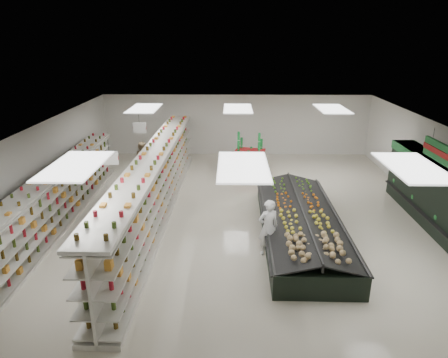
{
  "coord_description": "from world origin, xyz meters",
  "views": [
    {
      "loc": [
        -0.3,
        -13.0,
        6.07
      ],
      "look_at": [
        -0.53,
        0.75,
        1.14
      ],
      "focal_mm": 32.0,
      "sensor_mm": 36.0,
      "label": 1
    }
  ],
  "objects_px": {
    "produce_island": "(300,223)",
    "shopper_background": "(144,160)",
    "soda_endcap": "(250,153)",
    "shopper_main": "(268,227)",
    "gondola_left": "(58,200)",
    "gondola_center": "(156,187)"
  },
  "relations": [
    {
      "from": "gondola_left",
      "to": "soda_endcap",
      "type": "xyz_separation_m",
      "value": [
        6.75,
        5.98,
        -0.02
      ]
    },
    {
      "from": "produce_island",
      "to": "shopper_background",
      "type": "height_order",
      "value": "shopper_background"
    },
    {
      "from": "shopper_background",
      "to": "gondola_center",
      "type": "bearing_deg",
      "value": -170.11
    },
    {
      "from": "produce_island",
      "to": "shopper_main",
      "type": "relative_size",
      "value": 3.97
    },
    {
      "from": "gondola_left",
      "to": "shopper_main",
      "type": "height_order",
      "value": "gondola_left"
    },
    {
      "from": "shopper_main",
      "to": "shopper_background",
      "type": "bearing_deg",
      "value": -71.12
    },
    {
      "from": "produce_island",
      "to": "shopper_background",
      "type": "distance_m",
      "value": 8.25
    },
    {
      "from": "gondola_left",
      "to": "soda_endcap",
      "type": "height_order",
      "value": "gondola_left"
    },
    {
      "from": "gondola_left",
      "to": "soda_endcap",
      "type": "bearing_deg",
      "value": 40.42
    },
    {
      "from": "shopper_background",
      "to": "produce_island",
      "type": "bearing_deg",
      "value": -140.09
    },
    {
      "from": "gondola_center",
      "to": "soda_endcap",
      "type": "distance_m",
      "value": 6.28
    },
    {
      "from": "produce_island",
      "to": "shopper_background",
      "type": "xyz_separation_m",
      "value": [
        -6.14,
        5.5,
        0.38
      ]
    },
    {
      "from": "soda_endcap",
      "to": "gondola_left",
      "type": "bearing_deg",
      "value": -138.49
    },
    {
      "from": "soda_endcap",
      "to": "shopper_main",
      "type": "distance_m",
      "value": 7.9
    },
    {
      "from": "soda_endcap",
      "to": "shopper_background",
      "type": "xyz_separation_m",
      "value": [
        -4.82,
        -1.26,
        -0.0
      ]
    },
    {
      "from": "soda_endcap",
      "to": "shopper_main",
      "type": "height_order",
      "value": "soda_endcap"
    },
    {
      "from": "gondola_center",
      "to": "soda_endcap",
      "type": "height_order",
      "value": "gondola_center"
    },
    {
      "from": "shopper_main",
      "to": "produce_island",
      "type": "bearing_deg",
      "value": -153.09
    },
    {
      "from": "gondola_left",
      "to": "shopper_background",
      "type": "bearing_deg",
      "value": 66.65
    },
    {
      "from": "produce_island",
      "to": "shopper_main",
      "type": "bearing_deg",
      "value": -134.99
    },
    {
      "from": "gondola_left",
      "to": "produce_island",
      "type": "height_order",
      "value": "gondola_left"
    },
    {
      "from": "soda_endcap",
      "to": "shopper_main",
      "type": "relative_size",
      "value": 1.01
    }
  ]
}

